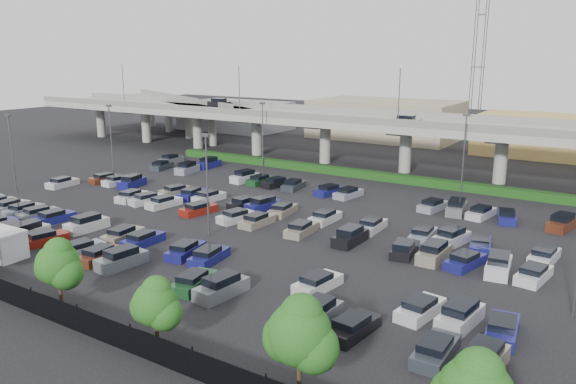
% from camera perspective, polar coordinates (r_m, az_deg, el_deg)
% --- Properties ---
extents(ground, '(280.00, 280.00, 0.00)m').
position_cam_1_polar(ground, '(63.03, -3.29, -2.52)').
color(ground, black).
extents(overpass, '(150.00, 13.00, 15.80)m').
position_cam_1_polar(overpass, '(89.08, 8.79, 6.76)').
color(overpass, gray).
rests_on(overpass, ground).
extents(on_ramp, '(50.93, 30.13, 8.80)m').
position_cam_1_polar(on_ramp, '(127.54, -11.01, 8.74)').
color(on_ramp, gray).
rests_on(on_ramp, ground).
extents(hedge, '(66.00, 1.60, 1.10)m').
position_cam_1_polar(hedge, '(83.77, 6.82, 1.92)').
color(hedge, '#143810').
rests_on(hedge, ground).
extents(fence, '(70.00, 0.10, 2.00)m').
position_cam_1_polar(fence, '(44.70, -25.30, -9.73)').
color(fence, black).
rests_on(fence, ground).
extents(tree_row, '(65.07, 3.66, 5.94)m').
position_cam_1_polar(tree_row, '(43.89, -23.50, -6.30)').
color(tree_row, '#332316').
rests_on(tree_row, ground).
extents(parked_cars, '(63.13, 41.56, 1.67)m').
position_cam_1_polar(parked_cars, '(60.31, -5.93, -2.74)').
color(parked_cars, gray).
rests_on(parked_cars, ground).
extents(light_poles, '(66.90, 48.38, 10.30)m').
position_cam_1_polar(light_poles, '(65.58, -5.26, 3.69)').
color(light_poles, '#45454A').
rests_on(light_poles, ground).
extents(distant_buildings, '(138.00, 24.00, 9.00)m').
position_cam_1_polar(distant_buildings, '(113.89, 20.83, 5.92)').
color(distant_buildings, gray).
rests_on(distant_buildings, ground).
extents(comm_tower, '(2.40, 2.40, 30.00)m').
position_cam_1_polar(comm_tower, '(126.82, 18.75, 12.21)').
color(comm_tower, '#45454A').
rests_on(comm_tower, ground).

